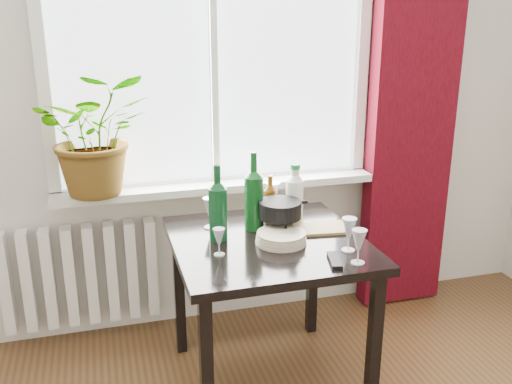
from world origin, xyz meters
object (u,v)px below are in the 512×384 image
object	(u,v)px
cleaning_bottle	(295,193)
wineglass_front_right	(349,234)
wineglass_back_left	(210,213)
potted_plant	(96,134)
wine_bottle_left	(218,202)
radiator	(81,275)
bottle_amber	(270,199)
plate_stack	(281,238)
wine_bottle_right	(254,190)
fondue_pot	(280,217)
tv_remote	(335,260)
wineglass_front_left	(219,242)
wineglass_back_center	(273,199)
wineglass_far_right	(359,246)
table	(268,258)
cutting_board	(321,228)

from	to	relation	value
cleaning_bottle	wineglass_front_right	world-z (taller)	cleaning_bottle
wineglass_front_right	wineglass_back_left	xyz separation A→B (m)	(-0.52, 0.43, -0.00)
potted_plant	wine_bottle_left	xyz separation A→B (m)	(0.49, -0.50, -0.23)
radiator	cleaning_bottle	distance (m)	1.24
bottle_amber	plate_stack	distance (m)	0.28
wine_bottle_right	fondue_pot	size ratio (longest dim) A/B	1.69
tv_remote	wineglass_front_left	bearing A→B (deg)	170.04
wineglass_front_right	wineglass_back_left	distance (m)	0.67
wineglass_front_left	tv_remote	xyz separation A→B (m)	(0.44, -0.20, -0.05)
wineglass_back_center	wineglass_front_left	world-z (taller)	wineglass_back_center
wineglass_far_right	wineglass_front_right	bearing A→B (deg)	83.24
bottle_amber	wineglass_front_right	world-z (taller)	bottle_amber
wineglass_front_left	tv_remote	world-z (taller)	wineglass_front_left
wineglass_far_right	fondue_pot	size ratio (longest dim) A/B	0.67
table	cleaning_bottle	world-z (taller)	cleaning_bottle
wineglass_back_center	wineglass_front_left	distance (m)	0.54
table	wine_bottle_right	xyz separation A→B (m)	(-0.03, 0.15, 0.28)
wineglass_far_right	wine_bottle_right	bearing A→B (deg)	122.02
table	wineglass_back_left	world-z (taller)	wineglass_back_left
wineglass_back_center	tv_remote	xyz separation A→B (m)	(0.08, -0.60, -0.08)
radiator	cutting_board	bearing A→B (deg)	-27.52
wineglass_back_center	cleaning_bottle	bearing A→B (deg)	-57.49
wineglass_far_right	cutting_board	xyz separation A→B (m)	(-0.01, 0.39, -0.07)
wineglass_front_right	bottle_amber	bearing A→B (deg)	117.33
wine_bottle_right	cutting_board	world-z (taller)	wine_bottle_right
bottle_amber	wineglass_front_left	distance (m)	0.46
wine_bottle_right	wineglass_back_center	world-z (taller)	wine_bottle_right
table	fondue_pot	xyz separation A→B (m)	(0.08, 0.07, 0.17)
wineglass_far_right	cutting_board	bearing A→B (deg)	90.98
radiator	wine_bottle_right	distance (m)	1.10
potted_plant	wineglass_front_right	world-z (taller)	potted_plant
wineglass_front_right	tv_remote	world-z (taller)	wineglass_front_right
table	plate_stack	size ratio (longest dim) A/B	3.73
wineglass_far_right	plate_stack	bearing A→B (deg)	129.08
table	wineglass_front_left	size ratio (longest dim) A/B	6.99
potted_plant	bottle_amber	distance (m)	0.91
potted_plant	cleaning_bottle	distance (m)	1.01
wineglass_back_left	wineglass_front_right	bearing A→B (deg)	-39.61
wine_bottle_left	wineglass_front_right	bearing A→B (deg)	-28.69
wineglass_back_center	table	bearing A→B (deg)	-110.76
wineglass_front_right	wineglass_far_right	size ratio (longest dim) A/B	1.01
fondue_pot	plate_stack	bearing A→B (deg)	-116.46
cleaning_bottle	tv_remote	distance (m)	0.50
potted_plant	wineglass_back_center	world-z (taller)	potted_plant
table	bottle_amber	world-z (taller)	bottle_amber
wineglass_front_left	radiator	bearing A→B (deg)	129.13
wine_bottle_right	plate_stack	world-z (taller)	wine_bottle_right
radiator	table	size ratio (longest dim) A/B	0.94
wine_bottle_right	plate_stack	size ratio (longest dim) A/B	1.67
wineglass_back_left	fondue_pot	xyz separation A→B (m)	(0.30, -0.14, 0.00)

